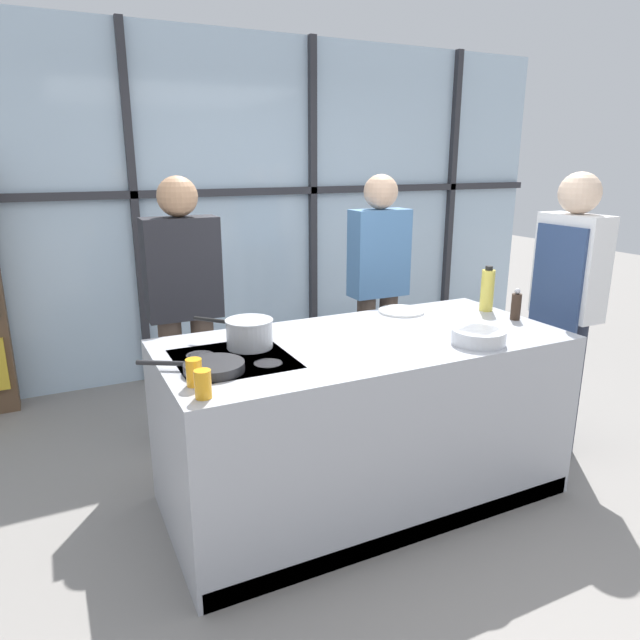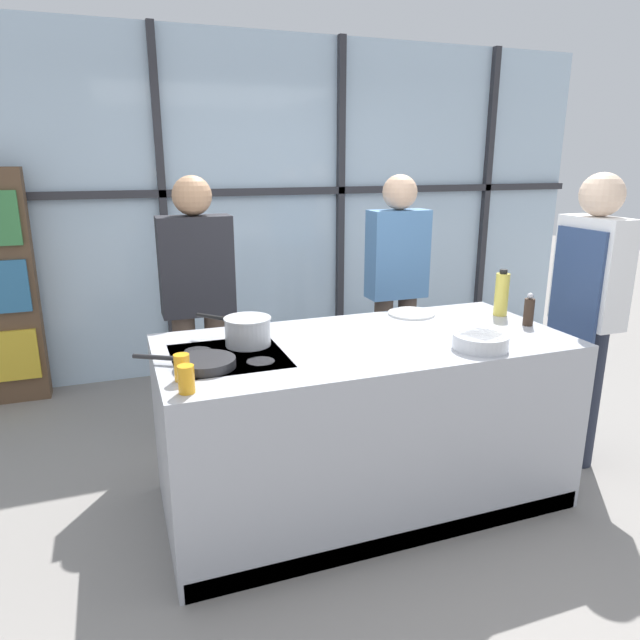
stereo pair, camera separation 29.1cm
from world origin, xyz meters
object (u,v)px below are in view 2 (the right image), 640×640
at_px(spectator_center_left, 397,280).
at_px(oil_bottle, 502,294).
at_px(pepper_grinder, 529,311).
at_px(mixing_bowl, 480,341).
at_px(saucepan, 247,330).
at_px(juice_glass_near, 186,379).
at_px(chef, 587,303).
at_px(white_plate, 411,313).
at_px(spectator_far_left, 198,296).
at_px(frying_pan, 204,363).
at_px(juice_glass_far, 182,367).

height_order(spectator_center_left, oil_bottle, spectator_center_left).
bearing_deg(pepper_grinder, mixing_bowl, -152.64).
height_order(spectator_center_left, saucepan, spectator_center_left).
bearing_deg(pepper_grinder, juice_glass_near, -170.48).
relative_size(chef, white_plate, 6.28).
relative_size(spectator_far_left, saucepan, 4.78).
bearing_deg(chef, oil_bottle, 65.97).
bearing_deg(oil_bottle, saucepan, -178.39).
xyz_separation_m(frying_pan, pepper_grinder, (1.80, 0.06, 0.06)).
height_order(spectator_far_left, pepper_grinder, spectator_far_left).
relative_size(chef, mixing_bowl, 6.47).
bearing_deg(chef, juice_glass_near, 98.54).
bearing_deg(frying_pan, mixing_bowl, -8.55).
bearing_deg(oil_bottle, white_plate, 158.64).
height_order(oil_bottle, pepper_grinder, oil_bottle).
bearing_deg(saucepan, spectator_far_left, 97.30).
distance_m(spectator_far_left, white_plate, 1.34).
relative_size(saucepan, mixing_bowl, 1.34).
distance_m(frying_pan, juice_glass_near, 0.29).
xyz_separation_m(saucepan, juice_glass_far, (-0.36, -0.37, -0.02)).
bearing_deg(pepper_grinder, white_plate, 139.59).
bearing_deg(mixing_bowl, saucepan, 157.14).
xyz_separation_m(spectator_center_left, juice_glass_far, (-1.65, -1.26, -0.01)).
distance_m(chef, white_plate, 1.02).
bearing_deg(juice_glass_near, frying_pan, 67.46).
relative_size(chef, juice_glass_near, 15.26).
height_order(chef, oil_bottle, chef).
bearing_deg(juice_glass_far, oil_bottle, 12.28).
height_order(spectator_center_left, frying_pan, spectator_center_left).
distance_m(chef, saucepan, 1.99).
bearing_deg(mixing_bowl, chef, 17.11).
relative_size(frying_pan, pepper_grinder, 2.36).
distance_m(saucepan, juice_glass_near, 0.63).
xyz_separation_m(oil_bottle, juice_glass_near, (-1.90, -0.55, -0.07)).
relative_size(mixing_bowl, juice_glass_near, 2.36).
distance_m(spectator_far_left, juice_glass_far, 1.29).
xyz_separation_m(spectator_center_left, frying_pan, (-1.54, -1.14, -0.04)).
bearing_deg(juice_glass_near, oil_bottle, 16.25).
height_order(oil_bottle, juice_glass_far, oil_bottle).
bearing_deg(juice_glass_near, spectator_center_left, 40.37).
relative_size(spectator_center_left, saucepan, 4.76).
xyz_separation_m(frying_pan, oil_bottle, (1.79, 0.29, 0.11)).
bearing_deg(frying_pan, chef, 2.30).
distance_m(spectator_far_left, oil_bottle, 1.86).
distance_m(spectator_far_left, mixing_bowl, 1.77).
bearing_deg(frying_pan, pepper_grinder, 1.83).
bearing_deg(spectator_far_left, oil_bottle, 152.76).
distance_m(frying_pan, mixing_bowl, 1.32).
xyz_separation_m(mixing_bowl, oil_bottle, (0.48, 0.49, 0.09)).
bearing_deg(juice_glass_near, spectator_far_left, 79.92).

